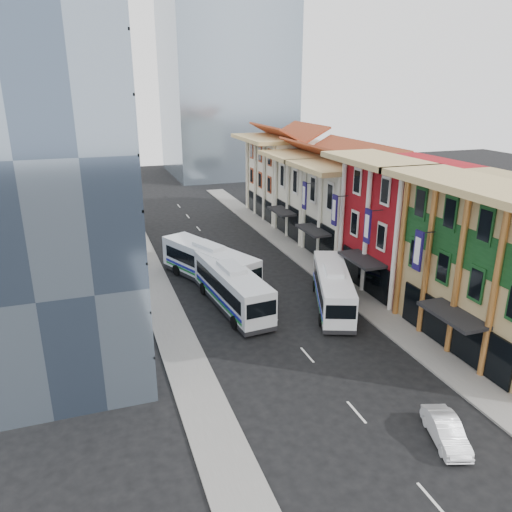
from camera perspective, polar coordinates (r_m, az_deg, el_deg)
name	(u,v)px	position (r m, az deg, el deg)	size (l,w,h in m)	color
ground	(365,422)	(31.01, 12.37, -18.07)	(200.00, 200.00, 0.00)	black
sidewalk_right	(326,274)	(51.57, 7.97, -2.03)	(3.00, 90.00, 0.15)	slate
sidewalk_left	(159,296)	(46.78, -11.03, -4.48)	(3.00, 90.00, 0.15)	slate
shophouse_tan	(506,269)	(39.88, 26.69, -1.29)	(8.00, 14.00, 12.00)	tan
shophouse_red	(406,226)	(48.48, 16.78, 3.33)	(8.00, 10.00, 12.00)	maroon
shophouse_cream_near	(354,213)	(56.41, 11.15, 4.89)	(8.00, 9.00, 10.00)	white
shophouse_cream_mid	(318,196)	(64.13, 7.14, 6.80)	(8.00, 9.00, 10.00)	white
shophouse_cream_far	(287,178)	(73.41, 3.54, 8.87)	(8.00, 12.00, 11.00)	white
office_tower	(33,136)	(39.94, -24.17, 12.45)	(12.00, 26.00, 30.00)	#415067
office_block_far	(66,186)	(63.75, -20.91, 7.46)	(10.00, 18.00, 14.00)	gray
bus_left_near	(232,286)	(43.21, -2.80, -3.44)	(2.86, 12.21, 3.92)	silver
bus_left_far	(209,263)	(48.69, -5.37, -0.81)	(2.91, 12.42, 3.98)	white
bus_right	(333,287)	(43.74, 8.77, -3.56)	(2.66, 11.36, 3.64)	white
sedan_right	(446,431)	(30.48, 20.88, -18.16)	(1.43, 4.10, 1.35)	white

